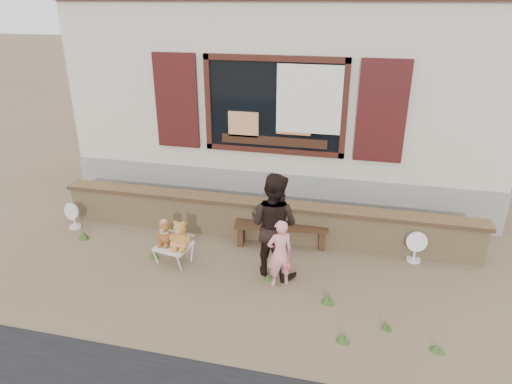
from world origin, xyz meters
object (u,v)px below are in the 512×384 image
(bench, at_px, (281,230))
(teddy_bear_right, at_px, (180,234))
(teddy_bear_left, at_px, (165,232))
(adult, at_px, (274,225))
(folding_chair, at_px, (174,247))
(child, at_px, (280,253))

(bench, xyz_separation_m, teddy_bear_right, (-1.36, -0.94, 0.24))
(bench, relative_size, teddy_bear_left, 3.84)
(teddy_bear_right, distance_m, adult, 1.42)
(folding_chair, distance_m, child, 1.70)
(teddy_bear_right, height_order, adult, adult)
(teddy_bear_left, xyz_separation_m, child, (1.82, -0.21, 0.01))
(folding_chair, bearing_deg, child, 3.83)
(teddy_bear_left, height_order, teddy_bear_right, teddy_bear_right)
(bench, distance_m, teddy_bear_left, 1.88)
(teddy_bear_left, relative_size, teddy_bear_right, 0.89)
(folding_chair, distance_m, teddy_bear_right, 0.29)
(folding_chair, xyz_separation_m, adult, (1.53, 0.10, 0.51))
(teddy_bear_right, height_order, child, child)
(folding_chair, bearing_deg, bench, 41.59)
(child, relative_size, adult, 0.65)
(teddy_bear_left, bearing_deg, adult, 12.76)
(teddy_bear_left, xyz_separation_m, teddy_bear_right, (0.28, -0.05, 0.03))
(bench, height_order, child, child)
(folding_chair, xyz_separation_m, teddy_bear_left, (-0.14, 0.02, 0.23))
(bench, xyz_separation_m, child, (0.18, -1.10, 0.23))
(bench, bearing_deg, teddy_bear_left, -158.96)
(folding_chair, height_order, adult, adult)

